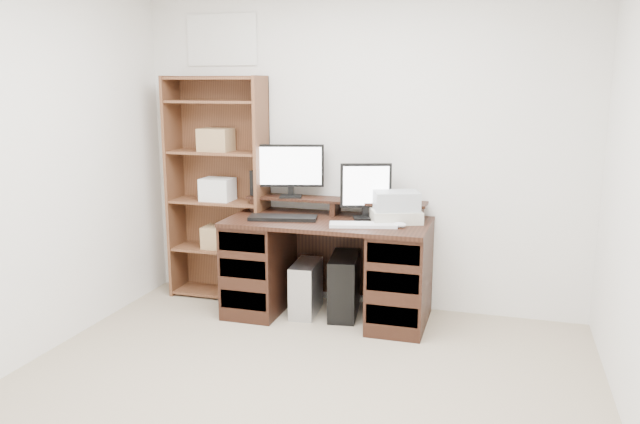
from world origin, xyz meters
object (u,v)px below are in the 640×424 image
at_px(desk, 328,266).
at_px(printer, 396,216).
at_px(tower_silver, 306,288).
at_px(monitor_small, 366,189).
at_px(bookshelf, 219,187).
at_px(monitor_wide, 291,168).
at_px(tower_black, 344,285).

bearing_deg(desk, printer, 7.76).
relative_size(printer, tower_silver, 0.88).
bearing_deg(monitor_small, desk, -173.52).
bearing_deg(printer, bookshelf, 154.07).
distance_m(desk, tower_silver, 0.26).
height_order(monitor_wide, bookshelf, bookshelf).
relative_size(desk, bookshelf, 0.83).
height_order(desk, printer, printer).
bearing_deg(tower_black, printer, -5.15).
height_order(monitor_wide, monitor_small, monitor_wide).
relative_size(desk, monitor_small, 3.62).
xyz_separation_m(desk, bookshelf, (-0.98, 0.21, 0.53)).
distance_m(desk, tower_black, 0.20).
bearing_deg(tower_black, desk, -164.48).
relative_size(desk, printer, 4.25).
height_order(printer, bookshelf, bookshelf).
height_order(tower_black, bookshelf, bookshelf).
xyz_separation_m(monitor_wide, monitor_small, (0.61, -0.08, -0.12)).
bearing_deg(printer, tower_black, 162.37).
relative_size(monitor_small, printer, 1.17).
distance_m(desk, printer, 0.64).
height_order(monitor_wide, tower_black, monitor_wide).
bearing_deg(desk, bookshelf, 167.79).
distance_m(desk, monitor_wide, 0.82).
distance_m(desk, bookshelf, 1.14).
bearing_deg(monitor_wide, printer, -23.93).
bearing_deg(desk, tower_black, 23.36).
height_order(printer, tower_silver, printer).
height_order(monitor_small, printer, monitor_small).
relative_size(monitor_wide, tower_black, 1.04).
xyz_separation_m(printer, bookshelf, (-1.48, 0.15, 0.12)).
bearing_deg(monitor_wide, bookshelf, 162.82).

